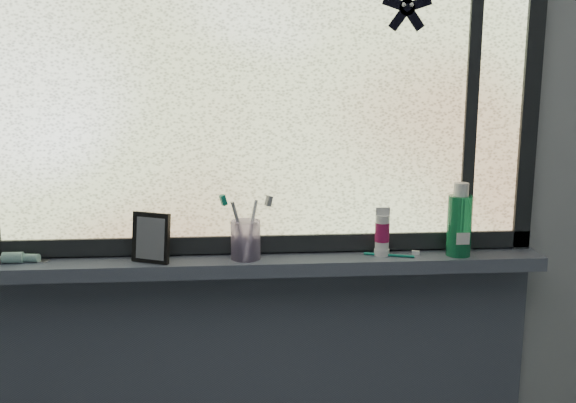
# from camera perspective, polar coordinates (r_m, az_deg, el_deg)

# --- Properties ---
(wall_back) EXTENTS (3.00, 0.01, 2.50)m
(wall_back) POSITION_cam_1_polar(r_m,az_deg,el_deg) (1.88, -2.17, 2.40)
(wall_back) COLOR #9EA3A8
(wall_back) RESTS_ON ground
(windowsill) EXTENTS (1.62, 0.14, 0.04)m
(windowsill) POSITION_cam_1_polar(r_m,az_deg,el_deg) (1.86, -2.01, -5.59)
(windowsill) COLOR #484F61
(windowsill) RESTS_ON wall_back
(window_pane) EXTENTS (1.50, 0.01, 1.00)m
(window_pane) POSITION_cam_1_polar(r_m,az_deg,el_deg) (1.83, -2.20, 10.97)
(window_pane) COLOR silver
(window_pane) RESTS_ON wall_back
(frame_bottom) EXTENTS (1.60, 0.03, 0.05)m
(frame_bottom) POSITION_cam_1_polar(r_m,az_deg,el_deg) (1.89, -2.09, -3.72)
(frame_bottom) COLOR black
(frame_bottom) RESTS_ON windowsill
(frame_right) EXTENTS (0.05, 0.03, 1.10)m
(frame_right) POSITION_cam_1_polar(r_m,az_deg,el_deg) (2.01, 20.81, 10.29)
(frame_right) COLOR black
(frame_right) RESTS_ON wall_back
(frame_mullion) EXTENTS (0.03, 0.03, 1.00)m
(frame_mullion) POSITION_cam_1_polar(r_m,az_deg,el_deg) (1.95, 16.06, 10.57)
(frame_mullion) COLOR black
(frame_mullion) RESTS_ON wall_back
(starfish_sticker) EXTENTS (0.15, 0.02, 0.15)m
(starfish_sticker) POSITION_cam_1_polar(r_m,az_deg,el_deg) (1.89, 10.53, 16.58)
(starfish_sticker) COLOR black
(starfish_sticker) RESTS_ON window_pane
(vanity_mirror) EXTENTS (0.13, 0.10, 0.14)m
(vanity_mirror) POSITION_cam_1_polar(r_m,az_deg,el_deg) (1.83, -12.08, -3.16)
(vanity_mirror) COLOR black
(vanity_mirror) RESTS_ON windowsill
(toothpaste_tube) EXTENTS (0.18, 0.05, 0.03)m
(toothpaste_tube) POSITION_cam_1_polar(r_m,az_deg,el_deg) (1.95, -22.75, -4.61)
(toothpaste_tube) COLOR silver
(toothpaste_tube) RESTS_ON windowsill
(toothbrush_cup) EXTENTS (0.11, 0.11, 0.11)m
(toothbrush_cup) POSITION_cam_1_polar(r_m,az_deg,el_deg) (1.83, -3.79, -3.42)
(toothbrush_cup) COLOR #B7A1D5
(toothbrush_cup) RESTS_ON windowsill
(toothbrush_lying) EXTENTS (0.18, 0.07, 0.01)m
(toothbrush_lying) POSITION_cam_1_polar(r_m,az_deg,el_deg) (1.89, 8.97, -4.66)
(toothbrush_lying) COLOR #0D7965
(toothbrush_lying) RESTS_ON windowsill
(mouthwash_bottle) EXTENTS (0.08, 0.08, 0.18)m
(mouthwash_bottle) POSITION_cam_1_polar(r_m,az_deg,el_deg) (1.92, 15.01, -1.55)
(mouthwash_bottle) COLOR #1D9659
(mouthwash_bottle) RESTS_ON windowsill
(cream_tube) EXTENTS (0.05, 0.05, 0.10)m
(cream_tube) POSITION_cam_1_polar(r_m,az_deg,el_deg) (1.88, 8.38, -2.52)
(cream_tube) COLOR silver
(cream_tube) RESTS_ON windowsill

